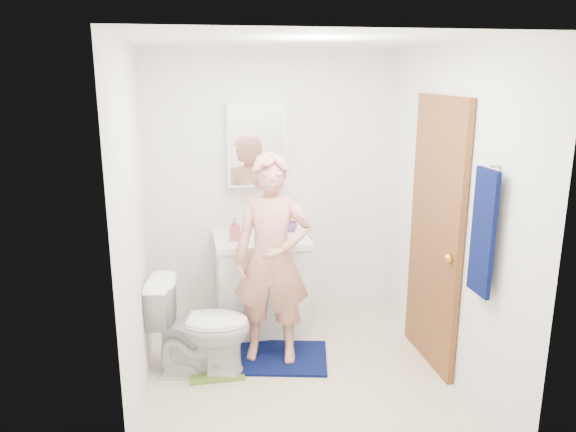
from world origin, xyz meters
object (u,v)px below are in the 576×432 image
(medicine_cabinet, at_px, (256,145))
(towel, at_px, (483,233))
(soap_dispenser, at_px, (235,229))
(man, at_px, (272,259))
(vanity_cabinet, at_px, (262,286))
(toilet, at_px, (201,326))
(toothbrush_cup, at_px, (291,227))

(medicine_cabinet, xyz_separation_m, towel, (1.18, -1.71, -0.35))
(soap_dispenser, xyz_separation_m, man, (0.23, -0.50, -0.11))
(towel, bearing_deg, soap_dispenser, 134.38)
(vanity_cabinet, xyz_separation_m, man, (0.01, -0.55, 0.43))
(toilet, relative_size, soap_dispenser, 3.91)
(medicine_cabinet, distance_m, towel, 2.11)
(medicine_cabinet, xyz_separation_m, man, (0.01, -0.78, -0.77))
(medicine_cabinet, relative_size, man, 0.43)
(vanity_cabinet, relative_size, medicine_cabinet, 1.14)
(vanity_cabinet, distance_m, toothbrush_cup, 0.58)
(towel, relative_size, toothbrush_cup, 7.26)
(toothbrush_cup, bearing_deg, toilet, -137.93)
(soap_dispenser, relative_size, toothbrush_cup, 1.74)
(towel, bearing_deg, toilet, 153.87)
(medicine_cabinet, bearing_deg, towel, -55.39)
(toilet, height_order, toothbrush_cup, toothbrush_cup)
(vanity_cabinet, height_order, soap_dispenser, soap_dispenser)
(medicine_cabinet, relative_size, soap_dispenser, 3.64)
(toilet, bearing_deg, medicine_cabinet, -21.27)
(medicine_cabinet, relative_size, towel, 0.87)
(vanity_cabinet, relative_size, towel, 1.00)
(towel, bearing_deg, vanity_cabinet, 128.47)
(towel, height_order, toilet, towel)
(toothbrush_cup, bearing_deg, medicine_cabinet, 158.09)
(soap_dispenser, xyz_separation_m, toothbrush_cup, (0.51, 0.16, -0.05))
(medicine_cabinet, distance_m, man, 1.09)
(soap_dispenser, bearing_deg, towel, -45.62)
(towel, bearing_deg, medicine_cabinet, 124.61)
(medicine_cabinet, bearing_deg, toilet, -122.46)
(man, bearing_deg, toothbrush_cup, 83.96)
(toilet, xyz_separation_m, man, (0.56, 0.09, 0.46))
(vanity_cabinet, height_order, man, man)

